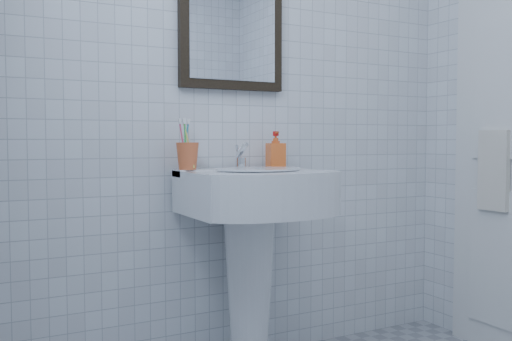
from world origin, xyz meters
TOP-DOWN VIEW (x-y plane):
  - wall_back at (0.00, 1.20)m, footprint 2.20×0.02m
  - wall_left at (-1.10, 0.00)m, footprint 0.02×2.40m
  - washbasin at (-0.10, 0.99)m, footprint 0.58×0.43m
  - faucet at (-0.10, 1.09)m, footprint 0.05×0.10m
  - toothbrush_cup at (-0.35, 1.10)m, footprint 0.10×0.10m
  - soap_dispenser at (0.08, 1.10)m, footprint 0.08×0.09m
  - wall_mirror at (-0.10, 1.18)m, footprint 0.50×0.04m
  - towel_ring at (1.06, 0.70)m, footprint 0.01×0.18m
  - hand_towel at (1.04, 0.70)m, footprint 0.03×0.16m

SIDE VIEW (x-z plane):
  - washbasin at x=-0.10m, z-range 0.15..1.05m
  - hand_towel at x=1.04m, z-range 0.68..1.06m
  - faucet at x=-0.10m, z-range 0.88..0.99m
  - toothbrush_cup at x=-0.35m, z-range 0.89..1.00m
  - soap_dispenser at x=0.08m, z-range 0.89..1.05m
  - towel_ring at x=1.06m, z-range 0.96..1.14m
  - wall_back at x=0.00m, z-range 0.00..2.50m
  - wall_left at x=-1.10m, z-range 0.00..2.50m
  - wall_mirror at x=-0.10m, z-range 1.24..1.86m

